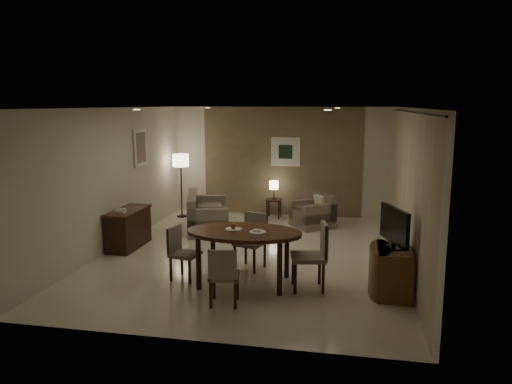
% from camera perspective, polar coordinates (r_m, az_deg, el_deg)
% --- Properties ---
extents(room_shell, '(5.50, 7.00, 2.70)m').
position_cam_1_polar(room_shell, '(9.44, 0.24, 1.40)').
color(room_shell, beige).
rests_on(room_shell, ground).
extents(taupe_accent, '(3.96, 0.03, 2.70)m').
position_cam_1_polar(taupe_accent, '(12.46, 2.95, 3.49)').
color(taupe_accent, '#7F6E4F').
rests_on(taupe_accent, wall_back).
extents(curtain_wall, '(0.08, 6.70, 2.58)m').
position_cam_1_polar(curtain_wall, '(8.93, 16.86, 0.27)').
color(curtain_wall, beige).
rests_on(curtain_wall, wall_right).
extents(curtain_rod, '(0.03, 6.80, 0.03)m').
position_cam_1_polar(curtain_rod, '(8.81, 17.30, 8.76)').
color(curtain_rod, black).
rests_on(curtain_rod, wall_right).
extents(art_back_frame, '(0.72, 0.03, 0.72)m').
position_cam_1_polar(art_back_frame, '(12.39, 3.40, 4.62)').
color(art_back_frame, silver).
rests_on(art_back_frame, wall_back).
extents(art_back_canvas, '(0.34, 0.01, 0.34)m').
position_cam_1_polar(art_back_canvas, '(12.38, 3.39, 4.61)').
color(art_back_canvas, black).
rests_on(art_back_canvas, wall_back).
extents(art_left_frame, '(0.03, 0.60, 0.80)m').
position_cam_1_polar(art_left_frame, '(10.97, -13.08, 4.98)').
color(art_left_frame, silver).
rests_on(art_left_frame, wall_left).
extents(art_left_canvas, '(0.01, 0.46, 0.64)m').
position_cam_1_polar(art_left_canvas, '(10.97, -13.00, 4.98)').
color(art_left_canvas, gray).
rests_on(art_left_canvas, wall_left).
extents(downlight_nl, '(0.10, 0.10, 0.01)m').
position_cam_1_polar(downlight_nl, '(7.66, -13.48, 9.14)').
color(downlight_nl, white).
rests_on(downlight_nl, ceiling).
extents(downlight_nr, '(0.10, 0.10, 0.01)m').
position_cam_1_polar(downlight_nr, '(6.98, 8.21, 9.25)').
color(downlight_nr, white).
rests_on(downlight_nr, ceiling).
extents(downlight_fl, '(0.10, 0.10, 0.01)m').
position_cam_1_polar(downlight_fl, '(11.03, -5.60, 9.56)').
color(downlight_fl, white).
rests_on(downlight_fl, ceiling).
extents(downlight_fr, '(0.10, 0.10, 0.01)m').
position_cam_1_polar(downlight_fr, '(10.57, 9.30, 9.46)').
color(downlight_fr, white).
rests_on(downlight_fr, ceiling).
extents(console_desk, '(0.48, 1.20, 0.75)m').
position_cam_1_polar(console_desk, '(10.04, -14.35, -4.07)').
color(console_desk, '#3F2614').
rests_on(console_desk, floor).
extents(telephone, '(0.20, 0.14, 0.09)m').
position_cam_1_polar(telephone, '(9.68, -15.22, -2.05)').
color(telephone, white).
rests_on(telephone, console_desk).
extents(tv_cabinet, '(0.48, 0.90, 0.70)m').
position_cam_1_polar(tv_cabinet, '(7.68, 15.45, -8.69)').
color(tv_cabinet, brown).
rests_on(tv_cabinet, floor).
extents(flat_tv, '(0.36, 0.85, 0.60)m').
position_cam_1_polar(flat_tv, '(7.50, 15.53, -3.82)').
color(flat_tv, black).
rests_on(flat_tv, tv_cabinet).
extents(dining_table, '(1.79, 1.12, 0.84)m').
position_cam_1_polar(dining_table, '(7.81, -1.36, -7.46)').
color(dining_table, '#3F2614').
rests_on(dining_table, floor).
extents(chair_near, '(0.46, 0.46, 0.84)m').
position_cam_1_polar(chair_near, '(7.04, -3.65, -9.46)').
color(chair_near, '#746A59').
rests_on(chair_near, floor).
extents(chair_far, '(0.57, 0.57, 0.94)m').
position_cam_1_polar(chair_far, '(8.46, -0.70, -5.73)').
color(chair_far, '#746A59').
rests_on(chair_far, floor).
extents(chair_left, '(0.48, 0.48, 0.85)m').
position_cam_1_polar(chair_left, '(8.06, -8.08, -6.98)').
color(chair_left, '#746A59').
rests_on(chair_left, floor).
extents(chair_right, '(0.59, 0.59, 1.03)m').
position_cam_1_polar(chair_right, '(7.59, 5.97, -7.31)').
color(chair_right, '#746A59').
rests_on(chair_right, floor).
extents(plate_a, '(0.26, 0.26, 0.02)m').
position_cam_1_polar(plate_a, '(7.78, -2.59, -4.26)').
color(plate_a, white).
rests_on(plate_a, dining_table).
extents(plate_b, '(0.26, 0.26, 0.02)m').
position_cam_1_polar(plate_b, '(7.60, 0.17, -4.60)').
color(plate_b, white).
rests_on(plate_b, dining_table).
extents(fruit_apple, '(0.09, 0.09, 0.09)m').
position_cam_1_polar(fruit_apple, '(7.77, -2.59, -3.89)').
color(fruit_apple, '#993611').
rests_on(fruit_apple, plate_a).
extents(napkin, '(0.12, 0.08, 0.03)m').
position_cam_1_polar(napkin, '(7.60, 0.17, -4.43)').
color(napkin, white).
rests_on(napkin, plate_b).
extents(round_rug, '(1.14, 1.14, 0.01)m').
position_cam_1_polar(round_rug, '(11.08, 0.96, -4.40)').
color(round_rug, '#443A26').
rests_on(round_rug, floor).
extents(sofa, '(1.89, 1.32, 0.81)m').
position_cam_1_polar(sofa, '(11.15, -5.55, -2.25)').
color(sofa, '#746A59').
rests_on(sofa, floor).
extents(armchair, '(1.12, 1.13, 0.74)m').
position_cam_1_polar(armchair, '(11.39, 6.47, -2.17)').
color(armchair, '#746A59').
rests_on(armchair, floor).
extents(side_table, '(0.37, 0.37, 0.47)m').
position_cam_1_polar(side_table, '(12.27, 2.05, -1.89)').
color(side_table, black).
rests_on(side_table, floor).
extents(table_lamp, '(0.22, 0.22, 0.50)m').
position_cam_1_polar(table_lamp, '(12.18, 2.06, 0.34)').
color(table_lamp, '#FFEAC1').
rests_on(table_lamp, side_table).
extents(floor_lamp, '(0.39, 0.39, 1.56)m').
position_cam_1_polar(floor_lamp, '(12.42, -8.53, 0.72)').
color(floor_lamp, '#FFE5B7').
rests_on(floor_lamp, floor).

